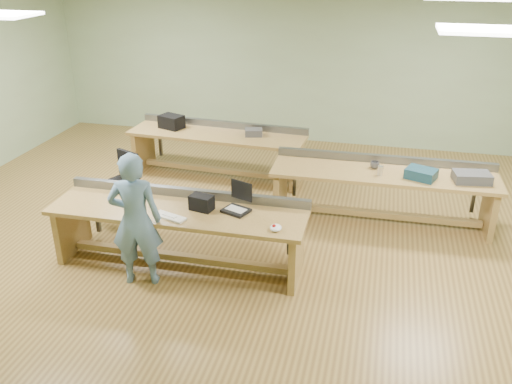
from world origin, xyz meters
TOP-DOWN VIEW (x-y plane):
  - floor at (0.00, 0.00)m, footprint 10.00×10.00m
  - ceiling at (0.00, 0.00)m, footprint 10.00×10.00m
  - wall_back at (0.00, 4.00)m, footprint 10.00×0.04m
  - wall_front at (0.00, -4.00)m, footprint 10.00×0.04m
  - fluor_panels at (0.00, 0.00)m, footprint 6.20×3.50m
  - workbench_front at (-0.72, -0.94)m, footprint 3.08×0.85m
  - workbench_mid at (1.62, 0.81)m, footprint 3.08×0.87m
  - workbench_back at (-1.11, 1.86)m, footprint 3.00×0.96m
  - person at (-1.04, -1.43)m, footprint 0.66×0.51m
  - laptop_base at (-0.03, -0.88)m, footprint 0.36×0.33m
  - laptop_screen at (0.01, -0.77)m, footprint 0.28×0.12m
  - keyboard at (-0.73, -1.20)m, footprint 0.43×0.26m
  - trackball_mouse at (0.52, -1.21)m, footprint 0.17×0.18m
  - camera_bag at (-0.44, -0.91)m, footprint 0.30×0.22m
  - task_chair at (-2.03, 0.16)m, footprint 0.65×0.65m
  - parts_bin_teal at (2.11, 0.67)m, footprint 0.46×0.40m
  - parts_bin_grey at (2.75, 0.71)m, footprint 0.51×0.37m
  - mug at (1.49, 0.89)m, footprint 0.16×0.16m
  - drinks_can at (1.58, 0.65)m, footprint 0.08×0.08m
  - storage_box_back at (-1.94, 1.93)m, footprint 0.46×0.39m
  - tray_back at (-0.49, 1.87)m, footprint 0.32×0.27m

SIDE VIEW (x-z plane):
  - floor at x=0.00m, z-range 0.00..0.00m
  - task_chair at x=-2.03m, z-range -0.12..0.79m
  - workbench_back at x=-1.11m, z-range 0.13..0.99m
  - workbench_mid at x=1.62m, z-range 0.13..0.99m
  - workbench_front at x=-0.72m, z-range 0.13..0.99m
  - keyboard at x=-0.73m, z-range 0.75..0.77m
  - laptop_base at x=-0.03m, z-range 0.75..0.78m
  - trackball_mouse at x=0.52m, z-range 0.75..0.81m
  - mug at x=1.49m, z-range 0.75..0.85m
  - person at x=-1.04m, z-range 0.00..1.60m
  - tray_back at x=-0.49m, z-range 0.75..0.86m
  - parts_bin_grey at x=2.75m, z-range 0.75..0.88m
  - drinks_can at x=1.58m, z-range 0.75..0.88m
  - parts_bin_teal at x=2.11m, z-range 0.75..0.88m
  - camera_bag at x=-0.44m, z-range 0.75..0.93m
  - storage_box_back at x=-1.94m, z-range 0.75..0.97m
  - laptop_screen at x=0.01m, z-range 0.87..1.10m
  - wall_back at x=0.00m, z-range 0.00..3.00m
  - wall_front at x=0.00m, z-range 0.00..3.00m
  - fluor_panels at x=0.00m, z-range 2.96..2.99m
  - ceiling at x=0.00m, z-range 3.00..3.00m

